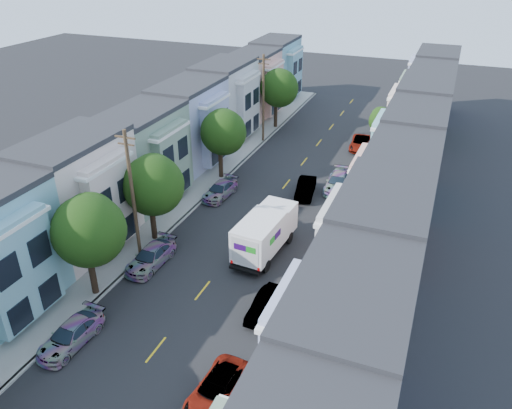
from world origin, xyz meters
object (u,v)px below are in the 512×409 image
(tree_e, at_px, (278,88))
(utility_pole_far, at_px, (263,99))
(parked_left_c, at_px, (151,257))
(parked_right_a, at_px, (217,390))
(parked_right_c, at_px, (338,182))
(tree_b, at_px, (88,231))
(utility_pole_near, at_px, (133,196))
(parked_left_b, at_px, (71,335))
(tree_far_r, at_px, (381,121))
(fedex_truck, at_px, (265,232))
(tree_d, at_px, (222,132))
(parked_left_d, at_px, (220,190))
(parked_right_d, at_px, (361,143))
(lead_sedan, at_px, (306,188))
(tree_c, at_px, (152,185))
(parked_right_b, at_px, (266,305))

(tree_e, distance_m, utility_pole_far, 5.18)
(parked_left_c, relative_size, parked_right_a, 1.02)
(utility_pole_far, distance_m, parked_right_c, 15.14)
(tree_b, relative_size, parked_right_a, 1.62)
(utility_pole_near, xyz_separation_m, parked_left_b, (1.40, -9.40, -4.48))
(tree_far_r, height_order, fedex_truck, tree_far_r)
(tree_b, relative_size, utility_pole_far, 0.74)
(tree_d, relative_size, fedex_truck, 1.05)
(tree_e, bearing_deg, tree_b, -90.00)
(parked_left_d, distance_m, parked_right_a, 23.19)
(parked_left_c, height_order, parked_right_a, parked_left_c)
(parked_left_b, xyz_separation_m, parked_right_a, (9.80, -0.41, -0.03))
(tree_b, bearing_deg, parked_left_c, 72.00)
(parked_right_a, xyz_separation_m, parked_right_d, (0.00, 37.78, 0.03))
(lead_sedan, bearing_deg, tree_e, 108.70)
(tree_d, bearing_deg, tree_b, -90.00)
(parked_right_c, bearing_deg, parked_right_d, 87.42)
(fedex_truck, height_order, parked_right_a, fedex_truck)
(tree_e, bearing_deg, parked_right_a, -74.71)
(utility_pole_far, height_order, parked_right_c, utility_pole_far)
(parked_left_b, bearing_deg, tree_c, 99.33)
(utility_pole_near, height_order, parked_right_a, utility_pole_near)
(utility_pole_far, bearing_deg, parked_left_b, -87.74)
(parked_left_d, bearing_deg, tree_d, 113.73)
(fedex_truck, bearing_deg, tree_d, 132.36)
(tree_far_r, height_order, utility_pole_near, utility_pole_near)
(utility_pole_near, relative_size, parked_right_c, 2.04)
(tree_e, relative_size, tree_far_r, 1.46)
(parked_left_d, distance_m, parked_right_d, 19.42)
(tree_d, height_order, fedex_truck, tree_d)
(fedex_truck, bearing_deg, parked_left_d, 139.38)
(tree_d, bearing_deg, parked_right_b, -57.48)
(tree_b, distance_m, parked_left_b, 6.40)
(fedex_truck, distance_m, parked_right_c, 13.10)
(tree_b, bearing_deg, parked_left_b, -72.44)
(tree_e, relative_size, utility_pole_near, 0.75)
(tree_d, height_order, lead_sedan, tree_d)
(fedex_truck, bearing_deg, parked_right_c, 82.80)
(parked_left_d, xyz_separation_m, parked_right_d, (9.80, 16.76, 0.00))
(parked_left_b, relative_size, parked_left_d, 1.00)
(tree_d, bearing_deg, parked_left_c, -84.89)
(tree_b, height_order, tree_e, tree_e)
(tree_e, height_order, utility_pole_far, utility_pole_far)
(utility_pole_far, xyz_separation_m, parked_right_c, (11.20, -9.18, -4.42))
(tree_c, xyz_separation_m, tree_d, (-0.00, 12.48, 0.00))
(utility_pole_near, xyz_separation_m, parked_left_c, (1.40, -0.65, -4.45))
(tree_d, height_order, parked_right_a, tree_d)
(lead_sedan, relative_size, parked_right_d, 0.91)
(tree_d, distance_m, parked_right_a, 27.56)
(tree_far_r, bearing_deg, tree_d, -135.89)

